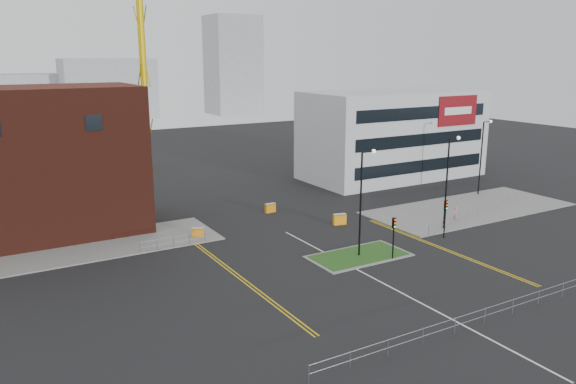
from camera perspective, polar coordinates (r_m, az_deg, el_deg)
name	(u,v)px	position (r m, az deg, el deg)	size (l,w,h in m)	color
ground	(405,295)	(41.82, 11.78, -10.17)	(200.00, 200.00, 0.00)	black
pavement_left	(59,252)	(53.07, -22.23, -5.66)	(28.00, 8.00, 0.12)	slate
pavement_right	(469,208)	(66.05, 17.90, -1.60)	(24.00, 10.00, 0.12)	slate
island_kerb	(359,256)	(48.66, 7.22, -6.46)	(8.60, 4.60, 0.08)	slate
grass_island	(359,256)	(48.66, 7.22, -6.44)	(8.00, 4.00, 0.12)	#1F4D19
brick_building	(6,167)	(56.96, -26.71, 2.25)	(24.20, 10.07, 14.24)	#4B1C12
office_block	(393,134)	(80.22, 10.58, 5.78)	(25.00, 12.20, 12.00)	silver
streetlamp_island	(363,195)	(47.23, 7.62, -0.28)	(1.46, 0.36, 9.18)	black
streetlamp_right_near	(449,175)	(56.60, 16.01, 1.64)	(1.46, 0.36, 9.18)	black
streetlamp_right_far	(483,151)	(72.13, 19.17, 3.91)	(1.46, 0.36, 9.18)	black
traffic_light_island	(394,230)	(47.60, 10.71, -3.84)	(0.28, 0.33, 3.65)	black
traffic_light_right	(446,212)	(54.34, 15.72, -1.93)	(0.28, 0.33, 3.65)	black
railing_front	(471,317)	(37.72, 18.06, -12.00)	(24.05, 0.05, 1.10)	gray
railing_left	(173,240)	(51.01, -11.57, -4.84)	(6.05, 0.05, 1.10)	gray
railing_right	(478,209)	(63.19, 18.71, -1.66)	(19.05, 5.05, 1.10)	gray
centre_line	(387,285)	(43.18, 9.98, -9.29)	(0.15, 30.00, 0.01)	silver
yellow_left_a	(232,273)	(44.93, -5.71, -8.21)	(0.12, 24.00, 0.01)	gold
yellow_left_b	(235,272)	(45.04, -5.36, -8.14)	(0.12, 24.00, 0.01)	gold
yellow_right_a	(440,248)	(52.04, 15.17, -5.53)	(0.12, 20.00, 0.01)	gold
yellow_right_b	(442,248)	(52.24, 15.41, -5.47)	(0.12, 20.00, 0.01)	gold
skyline_b	(109,89)	(162.33, -17.76, 9.96)	(24.00, 12.00, 16.00)	gray
skyline_c	(233,65)	(168.78, -5.59, 12.69)	(14.00, 12.00, 28.00)	gray
skyline_d	(33,96)	(169.33, -24.48, 8.84)	(30.00, 12.00, 12.00)	gray
pedestrian	(456,214)	(60.59, 16.68, -2.15)	(0.57, 0.37, 1.55)	tan
barrier_left	(198,232)	(53.70, -9.14, -4.05)	(1.18, 0.72, 0.95)	orange
barrier_mid	(270,208)	(61.36, -1.82, -1.59)	(1.23, 0.47, 1.02)	orange
barrier_right	(340,219)	(57.20, 5.27, -2.72)	(1.39, 0.70, 1.12)	#FE9A0E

